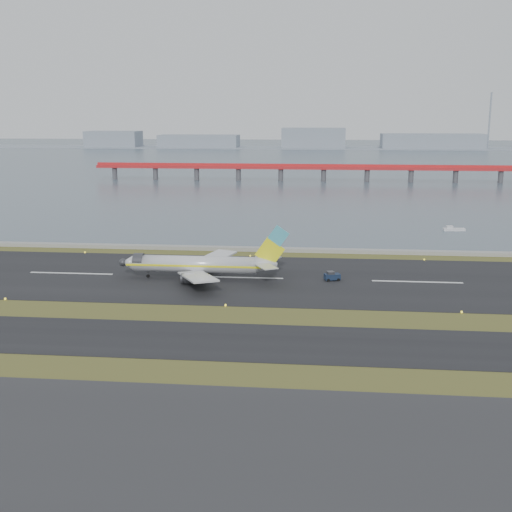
# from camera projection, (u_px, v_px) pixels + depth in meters

# --- Properties ---
(ground) EXTENTS (1000.00, 1000.00, 0.00)m
(ground) POSITION_uv_depth(u_px,v_px,m) (220.00, 318.00, 117.92)
(ground) COLOR #3F4A1A
(ground) RESTS_ON ground
(apron_strip) EXTENTS (1000.00, 50.00, 0.10)m
(apron_strip) POSITION_uv_depth(u_px,v_px,m) (136.00, 487.00, 64.47)
(apron_strip) COLOR #2A2A2C
(apron_strip) RESTS_ON ground
(taxiway_strip) EXTENTS (1000.00, 18.00, 0.10)m
(taxiway_strip) POSITION_uv_depth(u_px,v_px,m) (209.00, 340.00, 106.25)
(taxiway_strip) COLOR black
(taxiway_strip) RESTS_ON ground
(runway_strip) EXTENTS (1000.00, 45.00, 0.10)m
(runway_strip) POSITION_uv_depth(u_px,v_px,m) (240.00, 278.00, 147.06)
(runway_strip) COLOR black
(runway_strip) RESTS_ON ground
(seawall) EXTENTS (1000.00, 2.50, 1.00)m
(seawall) POSITION_uv_depth(u_px,v_px,m) (253.00, 249.00, 176.11)
(seawall) COLOR gray
(seawall) RESTS_ON ground
(bay_water) EXTENTS (1400.00, 800.00, 1.30)m
(bay_water) POSITION_uv_depth(u_px,v_px,m) (300.00, 157.00, 564.88)
(bay_water) COLOR #42535F
(bay_water) RESTS_ON ground
(red_pier) EXTENTS (260.00, 5.00, 10.20)m
(red_pier) POSITION_uv_depth(u_px,v_px,m) (324.00, 168.00, 357.34)
(red_pier) COLOR red
(red_pier) RESTS_ON ground
(far_shoreline) EXTENTS (1400.00, 80.00, 60.50)m
(far_shoreline) POSITION_uv_depth(u_px,v_px,m) (317.00, 142.00, 717.73)
(far_shoreline) COLOR gray
(far_shoreline) RESTS_ON ground
(airliner) EXTENTS (38.52, 32.89, 12.80)m
(airliner) POSITION_uv_depth(u_px,v_px,m) (202.00, 264.00, 145.07)
(airliner) COLOR silver
(airliner) RESTS_ON ground
(pushback_tug) EXTENTS (3.85, 2.88, 2.20)m
(pushback_tug) POSITION_uv_depth(u_px,v_px,m) (332.00, 276.00, 144.27)
(pushback_tug) COLOR #15223A
(pushback_tug) RESTS_ON ground
(workboat_near) EXTENTS (7.02, 2.63, 1.67)m
(workboat_near) POSITION_uv_depth(u_px,v_px,m) (453.00, 229.00, 206.51)
(workboat_near) COLOR silver
(workboat_near) RESTS_ON ground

